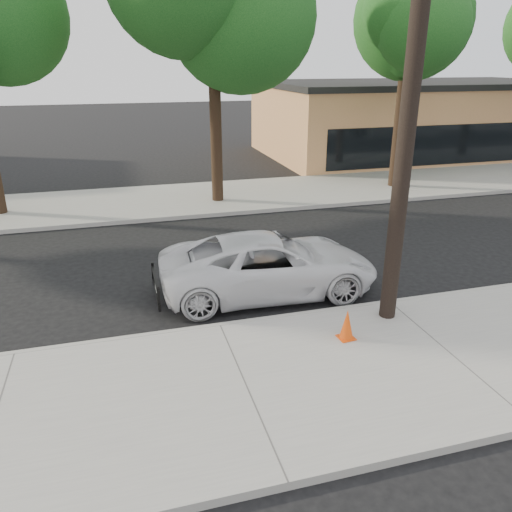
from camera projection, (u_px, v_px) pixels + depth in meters
name	position (u px, v px, depth m)	size (l,w,h in m)	color
ground	(203.00, 290.00, 12.46)	(120.00, 120.00, 0.00)	black
near_sidewalk	(246.00, 389.00, 8.58)	(90.00, 4.40, 0.15)	gray
far_sidewalk	(166.00, 201.00, 20.05)	(90.00, 5.00, 0.15)	gray
curb_near	(220.00, 327.00, 10.55)	(90.00, 0.12, 0.16)	#9E9B93
building_main	(417.00, 119.00, 30.09)	(18.00, 10.00, 4.00)	tan
utility_pole	(410.00, 98.00, 9.23)	(1.40, 0.34, 9.00)	black
tree_c	(219.00, 12.00, 17.33)	(4.96, 4.80, 9.55)	black
tree_d	(415.00, 32.00, 19.82)	(4.50, 4.35, 8.75)	black
police_cruiser	(269.00, 264.00, 12.09)	(2.43, 5.26, 1.46)	silver
traffic_cone	(347.00, 325.00, 9.90)	(0.35, 0.35, 0.62)	#E8490C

